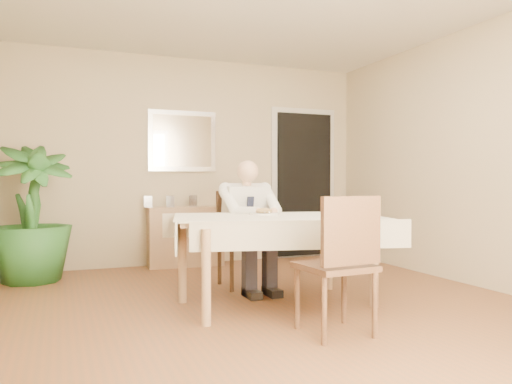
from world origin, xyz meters
name	(u,v)px	position (x,y,z in m)	size (l,w,h in m)	color
room	(272,150)	(0.00, 0.00, 1.30)	(5.00, 5.02, 2.60)	brown
doorway	(304,185)	(1.55, 2.46, 1.00)	(0.96, 0.07, 2.10)	beige
mirror	(182,141)	(-0.15, 2.47, 1.55)	(0.86, 0.04, 0.76)	silver
dining_table	(277,226)	(0.10, 0.13, 0.67)	(1.94, 1.41, 0.75)	#997B54
chair_far	(241,232)	(0.10, 1.02, 0.54)	(0.48, 0.48, 0.95)	#44281B
chair_near	(342,257)	(0.15, -0.83, 0.54)	(0.48, 0.48, 0.95)	#44281B
seated_man	(251,218)	(0.10, 0.72, 0.69)	(0.48, 0.72, 1.24)	white
plate	(264,214)	(0.06, 0.32, 0.76)	(0.26, 0.26, 0.02)	white
food	(264,211)	(0.06, 0.32, 0.78)	(0.14, 0.14, 0.06)	brown
knife	(271,212)	(0.10, 0.26, 0.78)	(0.01, 0.01, 0.13)	silver
fork	(262,212)	(0.02, 0.26, 0.78)	(0.01, 0.01, 0.13)	silver
coffee_mug	(347,210)	(0.68, -0.05, 0.80)	(0.11, 0.11, 0.09)	white
sideboard	(186,236)	(-0.15, 2.32, 0.36)	(0.91, 0.31, 0.73)	#997B54
photo_frame_left	(148,202)	(-0.60, 2.38, 0.80)	(0.10, 0.02, 0.14)	silver
photo_frame_center	(170,201)	(-0.34, 2.33, 0.80)	(0.10, 0.02, 0.14)	silver
photo_frame_right	(193,201)	(-0.04, 2.39, 0.80)	(0.10, 0.02, 0.14)	silver
potted_palm	(31,213)	(-1.87, 1.96, 0.72)	(0.80, 0.80, 1.44)	#20511D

